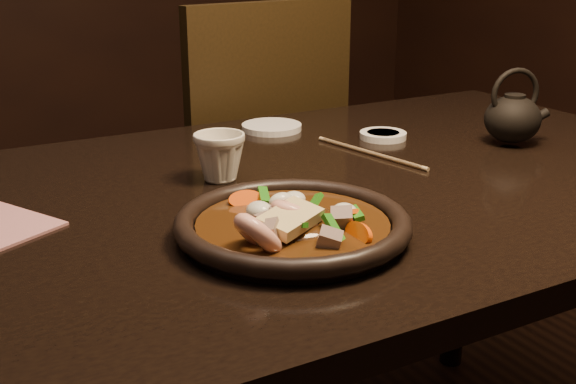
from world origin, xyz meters
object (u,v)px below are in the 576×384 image
tea_cup (220,155)px  plate (293,225)px  teapot (513,116)px  table (293,230)px  chair (242,178)px

tea_cup → plate: bearing=-93.1°
plate → teapot: 0.63m
tea_cup → teapot: 0.58m
table → tea_cup: (-0.09, 0.08, 0.12)m
plate → tea_cup: (0.01, 0.27, 0.03)m
chair → plate: bearing=61.7°
plate → tea_cup: tea_cup is taller
plate → tea_cup: bearing=86.9°
table → plate: bearing=-119.9°
chair → tea_cup: 0.70m
plate → teapot: teapot is taller
table → tea_cup: 0.17m
table → chair: (0.22, 0.66, -0.13)m
teapot → plate: bearing=-147.2°
table → chair: bearing=71.4°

